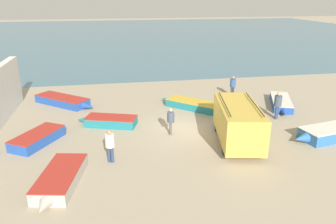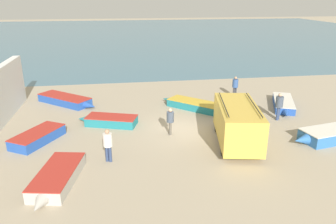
% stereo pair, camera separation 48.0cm
% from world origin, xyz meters
% --- Properties ---
extents(ground_plane, '(200.00, 200.00, 0.00)m').
position_xyz_m(ground_plane, '(0.00, 0.00, 0.00)').
color(ground_plane, tan).
extents(sea_water, '(120.00, 80.00, 0.01)m').
position_xyz_m(sea_water, '(0.00, 52.00, 0.00)').
color(sea_water, '#477084').
rests_on(sea_water, ground_plane).
extents(parked_van, '(2.95, 5.35, 2.29)m').
position_xyz_m(parked_van, '(2.67, -2.13, 1.20)').
color(parked_van, gold).
rests_on(parked_van, ground_plane).
extents(fishing_rowboat_0, '(4.09, 3.95, 0.55)m').
position_xyz_m(fishing_rowboat_0, '(1.61, 3.96, 0.27)').
color(fishing_rowboat_0, '#1E757F').
rests_on(fishing_rowboat_0, ground_plane).
extents(fishing_rowboat_1, '(4.54, 2.18, 0.68)m').
position_xyz_m(fishing_rowboat_1, '(8.02, -2.68, 0.34)').
color(fishing_rowboat_1, '#2D66AD').
rests_on(fishing_rowboat_1, ground_plane).
extents(fishing_rowboat_2, '(4.66, 4.18, 0.59)m').
position_xyz_m(fishing_rowboat_2, '(-7.55, 6.39, 0.30)').
color(fishing_rowboat_2, '#234CA3').
rests_on(fishing_rowboat_2, ground_plane).
extents(fishing_rowboat_3, '(2.14, 4.29, 0.59)m').
position_xyz_m(fishing_rowboat_3, '(-6.48, -4.99, 0.30)').
color(fishing_rowboat_3, '#ADA89E').
rests_on(fishing_rowboat_3, ground_plane).
extents(fishing_rowboat_4, '(3.89, 2.26, 0.56)m').
position_xyz_m(fishing_rowboat_4, '(-4.29, 1.63, 0.28)').
color(fishing_rowboat_4, '#1E757F').
rests_on(fishing_rowboat_4, ground_plane).
extents(fishing_rowboat_5, '(2.72, 4.72, 0.53)m').
position_xyz_m(fishing_rowboat_5, '(8.20, 3.10, 0.27)').
color(fishing_rowboat_5, '#234CA3').
rests_on(fishing_rowboat_5, ground_plane).
extents(fishing_rowboat_6, '(2.79, 3.75, 0.60)m').
position_xyz_m(fishing_rowboat_6, '(-8.15, -0.23, 0.30)').
color(fishing_rowboat_6, '#234CA3').
rests_on(fishing_rowboat_6, ground_plane).
extents(fisherman_0, '(0.45, 0.45, 1.71)m').
position_xyz_m(fisherman_0, '(-4.29, -3.26, 1.02)').
color(fisherman_0, navy).
rests_on(fisherman_0, ground_plane).
extents(fisherman_1, '(0.48, 0.48, 1.82)m').
position_xyz_m(fisherman_1, '(6.61, 0.80, 1.09)').
color(fisherman_1, navy).
rests_on(fisherman_1, ground_plane).
extents(fisherman_2, '(0.45, 0.45, 1.70)m').
position_xyz_m(fisherman_2, '(5.53, 6.04, 1.02)').
color(fisherman_2, '#38383D').
rests_on(fisherman_2, ground_plane).
extents(fisherman_3, '(0.42, 0.42, 1.60)m').
position_xyz_m(fisherman_3, '(-0.76, -0.45, 0.96)').
color(fisherman_3, '#5B564C').
rests_on(fisherman_3, ground_plane).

